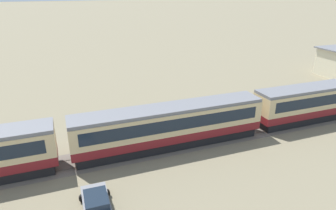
% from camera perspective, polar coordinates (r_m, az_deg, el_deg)
% --- Properties ---
extents(passenger_train, '(94.80, 2.88, 4.04)m').
position_cam_1_polar(passenger_train, '(27.96, 0.91, -3.65)').
color(passenger_train, maroon).
rests_on(passenger_train, ground_plane).
extents(railway_track, '(151.08, 3.60, 0.04)m').
position_cam_1_polar(railway_track, '(33.56, 17.06, -4.35)').
color(railway_track, '#665B51').
rests_on(railway_track, ground_plane).
extents(parked_car_grey, '(2.24, 4.14, 1.29)m').
position_cam_1_polar(parked_car_grey, '(21.76, -13.46, -17.84)').
color(parked_car_grey, gray).
rests_on(parked_car_grey, ground_plane).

